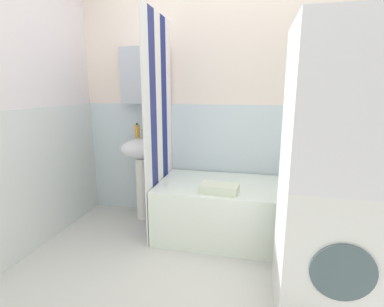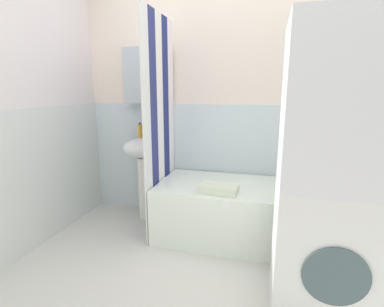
# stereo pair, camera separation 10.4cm
# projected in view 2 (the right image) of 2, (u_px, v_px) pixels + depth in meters

# --- Properties ---
(ground_plane) EXTENTS (4.80, 5.60, 0.04)m
(ground_plane) POSITION_uv_depth(u_px,v_px,m) (202.00, 297.00, 1.92)
(ground_plane) COLOR silver
(wall_back_tiled) EXTENTS (3.60, 0.18, 2.40)m
(wall_back_tiled) POSITION_uv_depth(u_px,v_px,m) (226.00, 111.00, 2.88)
(wall_back_tiled) COLOR white
(wall_back_tiled) RESTS_ON ground_plane
(wall_left_tiled) EXTENTS (0.07, 1.81, 2.40)m
(wall_left_tiled) POSITION_uv_depth(u_px,v_px,m) (31.00, 118.00, 2.40)
(wall_left_tiled) COLOR silver
(wall_left_tiled) RESTS_ON ground_plane
(sink) EXTENTS (0.44, 0.34, 0.86)m
(sink) POSITION_uv_depth(u_px,v_px,m) (144.00, 160.00, 2.97)
(sink) COLOR white
(sink) RESTS_ON ground_plane
(faucet) EXTENTS (0.03, 0.12, 0.12)m
(faucet) POSITION_uv_depth(u_px,v_px,m) (146.00, 132.00, 2.99)
(faucet) COLOR silver
(faucet) RESTS_ON sink
(soap_dispenser) EXTENTS (0.05, 0.05, 0.16)m
(soap_dispenser) POSITION_uv_depth(u_px,v_px,m) (140.00, 131.00, 2.99)
(soap_dispenser) COLOR gold
(soap_dispenser) RESTS_ON sink
(toothbrush_cup) EXTENTS (0.07, 0.07, 0.08)m
(toothbrush_cup) POSITION_uv_depth(u_px,v_px,m) (152.00, 135.00, 2.88)
(toothbrush_cup) COLOR teal
(toothbrush_cup) RESTS_ON sink
(bathtub) EXTENTS (1.64, 0.75, 0.50)m
(bathtub) POSITION_uv_depth(u_px,v_px,m) (248.00, 213.00, 2.60)
(bathtub) COLOR white
(bathtub) RESTS_ON ground_plane
(shower_curtain) EXTENTS (0.01, 0.75, 2.00)m
(shower_curtain) POSITION_uv_depth(u_px,v_px,m) (160.00, 128.00, 2.65)
(shower_curtain) COLOR silver
(shower_curtain) RESTS_ON ground_plane
(shampoo_bottle) EXTENTS (0.05, 0.05, 0.15)m
(shampoo_bottle) POSITION_uv_depth(u_px,v_px,m) (331.00, 175.00, 2.64)
(shampoo_bottle) COLOR white
(shampoo_bottle) RESTS_ON bathtub
(conditioner_bottle) EXTENTS (0.04, 0.04, 0.18)m
(conditioner_bottle) POSITION_uv_depth(u_px,v_px,m) (321.00, 173.00, 2.65)
(conditioner_bottle) COLOR #2556A0
(conditioner_bottle) RESTS_ON bathtub
(lotion_bottle) EXTENTS (0.06, 0.06, 0.15)m
(lotion_bottle) POSITION_uv_depth(u_px,v_px,m) (303.00, 173.00, 2.71)
(lotion_bottle) COLOR #21735B
(lotion_bottle) RESTS_ON bathtub
(body_wash_bottle) EXTENTS (0.06, 0.06, 0.21)m
(body_wash_bottle) POSITION_uv_depth(u_px,v_px,m) (298.00, 170.00, 2.70)
(body_wash_bottle) COLOR #262736
(body_wash_bottle) RESTS_ON bathtub
(towel_folded) EXTENTS (0.33, 0.21, 0.07)m
(towel_folded) POSITION_uv_depth(u_px,v_px,m) (219.00, 189.00, 2.38)
(towel_folded) COLOR silver
(towel_folded) RESTS_ON bathtub
(washer_dryer_stack) EXTENTS (0.57, 0.59, 1.70)m
(washer_dryer_stack) POSITION_uv_depth(u_px,v_px,m) (331.00, 183.00, 1.57)
(washer_dryer_stack) COLOR white
(washer_dryer_stack) RESTS_ON ground_plane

